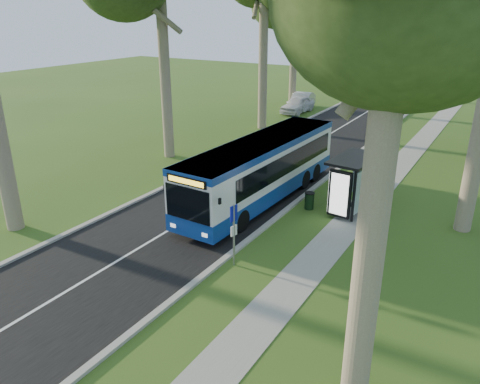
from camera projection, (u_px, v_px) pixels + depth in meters
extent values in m
plane|color=#32561B|center=(246.00, 243.00, 19.39)|extent=(120.00, 120.00, 0.00)
cube|color=black|center=(279.00, 165.00, 29.04)|extent=(7.00, 100.00, 0.02)
cube|color=#9E9B93|center=(332.00, 174.00, 27.35)|extent=(0.25, 100.00, 0.12)
cube|color=#9E9B93|center=(231.00, 156.00, 30.70)|extent=(0.25, 100.00, 0.12)
cube|color=white|center=(279.00, 165.00, 29.04)|extent=(0.12, 100.00, 0.00)
cube|color=gray|center=(383.00, 184.00, 25.94)|extent=(1.50, 100.00, 0.02)
cube|color=white|center=(262.00, 168.00, 23.13)|extent=(2.82, 11.67, 2.75)
cube|color=navy|center=(261.00, 186.00, 23.49)|extent=(2.85, 11.70, 0.77)
cube|color=navy|center=(262.00, 144.00, 22.69)|extent=(2.85, 11.70, 0.31)
cube|color=black|center=(192.00, 205.00, 18.45)|extent=(2.17, 0.13, 1.40)
cube|color=yellow|center=(190.00, 182.00, 18.06)|extent=(1.74, 0.08, 0.21)
cube|color=black|center=(194.00, 235.00, 19.00)|extent=(2.32, 0.20, 0.29)
cylinder|color=black|center=(203.00, 211.00, 21.24)|extent=(0.31, 1.01, 1.00)
cylinder|color=black|center=(244.00, 221.00, 20.20)|extent=(0.31, 1.01, 1.00)
cylinder|color=black|center=(273.00, 169.00, 26.79)|extent=(0.31, 1.01, 1.00)
cylinder|color=black|center=(308.00, 175.00, 25.76)|extent=(0.31, 1.01, 1.00)
cylinder|color=gray|center=(234.00, 236.00, 17.28)|extent=(0.08, 0.08, 2.48)
cube|color=#0D1499|center=(234.00, 213.00, 16.95)|extent=(0.12, 0.35, 0.62)
cylinder|color=yellow|center=(233.00, 209.00, 16.91)|extent=(0.06, 0.22, 0.22)
cube|color=white|center=(234.00, 231.00, 17.20)|extent=(0.11, 0.30, 0.40)
cube|color=black|center=(357.00, 197.00, 20.83)|extent=(0.11, 0.11, 2.51)
cube|color=black|center=(373.00, 180.00, 22.88)|extent=(0.11, 0.11, 2.51)
cube|color=black|center=(355.00, 159.00, 21.67)|extent=(1.93, 3.20, 0.12)
cube|color=silver|center=(367.00, 186.00, 21.78)|extent=(0.27, 2.55, 2.01)
cube|color=black|center=(342.00, 195.00, 21.03)|extent=(1.06, 0.26, 2.21)
cube|color=white|center=(342.00, 195.00, 20.96)|extent=(0.85, 0.10, 1.96)
cube|color=black|center=(359.00, 200.00, 22.54)|extent=(0.54, 1.83, 0.06)
cylinder|color=black|center=(309.00, 201.00, 22.56)|extent=(0.44, 0.44, 0.80)
cylinder|color=black|center=(310.00, 193.00, 22.41)|extent=(0.48, 0.48, 0.04)
imported|color=silver|center=(298.00, 105.00, 43.40)|extent=(1.94, 4.49, 1.51)
imported|color=#A2A5AA|center=(302.00, 101.00, 44.81)|extent=(2.32, 4.89, 1.55)
cylinder|color=#7A6B56|center=(165.00, 73.00, 28.84)|extent=(0.66, 0.66, 10.67)
cylinder|color=#7A6B56|center=(263.00, 54.00, 35.93)|extent=(0.69, 0.69, 11.63)
cylinder|color=#7A6B56|center=(294.00, 45.00, 44.89)|extent=(0.69, 0.69, 11.57)
cylinder|color=#7A6B56|center=(353.00, 43.00, 51.78)|extent=(0.67, 0.67, 11.01)
cylinder|color=#7A6B56|center=(374.00, 217.00, 9.64)|extent=(0.65, 0.65, 10.12)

